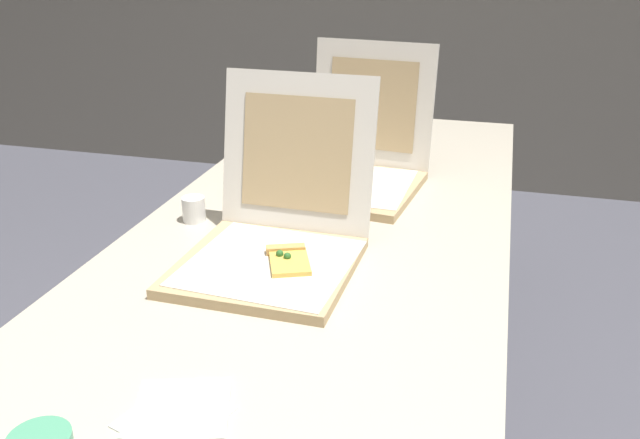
% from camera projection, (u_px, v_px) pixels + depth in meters
% --- Properties ---
extents(table, '(0.88, 2.09, 0.72)m').
position_uv_depth(table, '(329.00, 234.00, 1.70)').
color(table, '#BCB29E').
rests_on(table, ground).
extents(pizza_box_front, '(0.37, 0.44, 0.37)m').
position_uv_depth(pizza_box_front, '(274.00, 239.00, 1.43)').
color(pizza_box_front, tan).
rests_on(pizza_box_front, table).
extents(pizza_box_middle, '(0.40, 0.44, 0.38)m').
position_uv_depth(pizza_box_middle, '(355.00, 167.00, 1.86)').
color(pizza_box_middle, tan).
rests_on(pizza_box_middle, table).
extents(cup_white_mid, '(0.06, 0.06, 0.06)m').
position_uv_depth(cup_white_mid, '(240.00, 186.00, 1.80)').
color(cup_white_mid, white).
rests_on(cup_white_mid, table).
extents(cup_white_near_center, '(0.06, 0.06, 0.06)m').
position_uv_depth(cup_white_near_center, '(194.00, 209.00, 1.65)').
color(cup_white_near_center, white).
rests_on(cup_white_near_center, table).
extents(napkin_pile, '(0.18, 0.19, 0.01)m').
position_uv_depth(napkin_pile, '(176.00, 413.00, 0.98)').
color(napkin_pile, white).
rests_on(napkin_pile, table).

